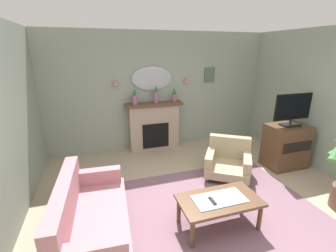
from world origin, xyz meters
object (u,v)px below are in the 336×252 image
mantel_vase_right (135,98)px  tv_cabinet (286,146)px  tv_remote (212,201)px  armchair_near_fireplace (228,160)px  mantel_vase_left (156,94)px  mantel_vase_centre (174,95)px  framed_picture (209,75)px  floral_couch (86,212)px  wall_sconce_left (115,82)px  fireplace (154,127)px  tv_flatscreen (293,109)px  wall_mirror (152,79)px  coffee_table (219,202)px  wall_sconce_right (186,80)px

mantel_vase_right → tv_cabinet: bearing=-31.1°
tv_remote → armchair_near_fireplace: (1.02, 1.25, -0.15)m
mantel_vase_left → mantel_vase_centre: mantel_vase_left is taller
framed_picture → mantel_vase_left: bearing=-172.9°
mantel_vase_right → tv_cabinet: 3.40m
mantel_vase_right → tv_remote: 3.07m
tv_remote → floral_couch: (-1.60, 0.44, -0.13)m
wall_sconce_left → framed_picture: bearing=1.5°
mantel_vase_centre → mantel_vase_left: bearing=-180.0°
mantel_vase_left → mantel_vase_centre: size_ratio=1.24×
fireplace → tv_flatscreen: bearing=-36.4°
fireplace → floral_couch: 2.95m
tv_remote → mantel_vase_right: bearing=99.5°
wall_mirror → framed_picture: size_ratio=2.67×
fireplace → floral_couch: fireplace is taller
wall_sconce_left → armchair_near_fireplace: wall_sconce_left is taller
wall_mirror → wall_sconce_left: size_ratio=6.86×
fireplace → wall_mirror: (-0.00, 0.14, 1.14)m
armchair_near_fireplace → coffee_table: bearing=-126.2°
mantel_vase_left → tv_cabinet: mantel_vase_left is taller
wall_sconce_left → framed_picture: size_ratio=0.39×
wall_sconce_left → tv_cabinet: wall_sconce_left is taller
tv_cabinet → mantel_vase_right: bearing=148.9°
wall_sconce_right → armchair_near_fireplace: 2.24m
fireplace → mantel_vase_left: bearing=-29.5°
tv_cabinet → tv_flatscreen: (0.00, -0.02, 0.80)m
mantel_vase_right → framed_picture: 2.01m
coffee_table → floral_couch: floral_couch is taller
mantel_vase_left → tv_remote: size_ratio=2.62×
mantel_vase_centre → tv_flatscreen: size_ratio=0.40×
fireplace → wall_mirror: 1.15m
framed_picture → wall_sconce_right: bearing=-174.7°
fireplace → tv_cabinet: fireplace is taller
mantel_vase_centre → wall_sconce_right: 0.49m
mantel_vase_centre → tv_remote: 3.07m
framed_picture → tv_remote: 3.65m
tv_cabinet → floral_couch: bearing=-169.1°
wall_sconce_right → tv_flatscreen: 2.42m
mantel_vase_right → tv_flatscreen: size_ratio=0.44×
tv_cabinet → tv_flatscreen: tv_flatscreen is taller
wall_mirror → tv_flatscreen: bearing=-38.6°
wall_sconce_right → mantel_vase_centre: bearing=-161.1°
mantel_vase_right → coffee_table: (0.60, -2.88, -0.93)m
mantel_vase_left → tv_flatscreen: bearing=-36.5°
coffee_table → floral_couch: (-1.72, 0.42, -0.06)m
floral_couch → armchair_near_fireplace: bearing=17.1°
wall_sconce_right → framed_picture: size_ratio=0.39×
wall_sconce_right → coffee_table: size_ratio=0.13×
mantel_vase_left → wall_sconce_right: (0.80, 0.12, 0.29)m
armchair_near_fireplace → fireplace: bearing=122.0°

